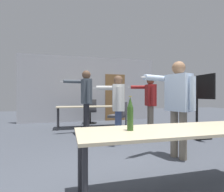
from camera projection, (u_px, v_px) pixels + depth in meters
The scene contains 11 objects.
back_wall at pixel (91, 89), 7.58m from camera, with size 5.80×0.12×2.78m.
conference_table_near at pixel (176, 134), 1.96m from camera, with size 2.22×0.71×0.74m.
conference_table_far at pixel (92, 108), 6.07m from camera, with size 2.40×0.68×0.74m.
tv_screen at pixel (197, 98), 4.61m from camera, with size 0.44×1.16×1.64m.
person_far_watching at pixel (150, 99), 5.19m from camera, with size 0.74×0.76×1.66m.
person_near_casual at pixel (118, 103), 4.05m from camera, with size 0.71×0.78×1.58m.
person_center_tall at pixel (178, 100), 3.09m from camera, with size 0.90×0.60×1.72m.
person_right_polo at pixel (86, 95), 4.89m from camera, with size 0.86×0.59×1.81m.
office_chair_far_left at pixel (90, 112), 6.87m from camera, with size 0.52×0.56×0.96m.
office_chair_far_right at pixel (119, 117), 5.61m from camera, with size 0.69×0.67×0.90m.
beer_bottle at pixel (130, 114), 1.87m from camera, with size 0.07×0.07×0.37m.
Camera 1 is at (-0.97, -1.50, 1.12)m, focal length 28.00 mm.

